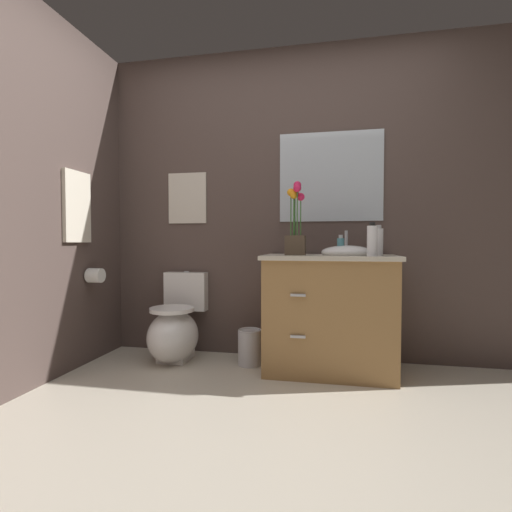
{
  "coord_description": "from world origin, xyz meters",
  "views": [
    {
      "loc": [
        0.37,
        -1.61,
        0.93
      ],
      "look_at": [
        -0.18,
        1.12,
        0.83
      ],
      "focal_mm": 26.8,
      "sensor_mm": 36.0,
      "label": 1
    }
  ],
  "objects_px": {
    "hanging_towel": "(77,207)",
    "toilet_paper_roll": "(95,275)",
    "vanity_cabinet": "(330,312)",
    "lotion_bottle": "(379,241)",
    "trash_bin": "(250,347)",
    "wall_mirror": "(330,177)",
    "wall_poster": "(187,198)",
    "soap_bottle": "(341,246)",
    "flower_vase": "(296,230)",
    "toilet": "(175,330)",
    "hand_wash_bottle": "(372,240)"
  },
  "relations": [
    {
      "from": "flower_vase",
      "to": "lotion_bottle",
      "type": "xyz_separation_m",
      "value": [
        0.57,
        0.01,
        -0.08
      ]
    },
    {
      "from": "vanity_cabinet",
      "to": "lotion_bottle",
      "type": "distance_m",
      "value": 0.61
    },
    {
      "from": "wall_mirror",
      "to": "hanging_towel",
      "type": "height_order",
      "value": "wall_mirror"
    },
    {
      "from": "toilet",
      "to": "soap_bottle",
      "type": "distance_m",
      "value": 1.43
    },
    {
      "from": "vanity_cabinet",
      "to": "hand_wash_bottle",
      "type": "height_order",
      "value": "hand_wash_bottle"
    },
    {
      "from": "flower_vase",
      "to": "hanging_towel",
      "type": "height_order",
      "value": "hanging_towel"
    },
    {
      "from": "hanging_towel",
      "to": "toilet_paper_roll",
      "type": "bearing_deg",
      "value": 66.33
    },
    {
      "from": "hanging_towel",
      "to": "toilet",
      "type": "bearing_deg",
      "value": 27.34
    },
    {
      "from": "hanging_towel",
      "to": "flower_vase",
      "type": "bearing_deg",
      "value": 8.96
    },
    {
      "from": "flower_vase",
      "to": "wall_poster",
      "type": "relative_size",
      "value": 1.24
    },
    {
      "from": "lotion_bottle",
      "to": "wall_poster",
      "type": "distance_m",
      "value": 1.61
    },
    {
      "from": "flower_vase",
      "to": "hanging_towel",
      "type": "relative_size",
      "value": 1.02
    },
    {
      "from": "trash_bin",
      "to": "wall_mirror",
      "type": "distance_m",
      "value": 1.46
    },
    {
      "from": "vanity_cabinet",
      "to": "soap_bottle",
      "type": "height_order",
      "value": "vanity_cabinet"
    },
    {
      "from": "toilet",
      "to": "vanity_cabinet",
      "type": "bearing_deg",
      "value": -1.26
    },
    {
      "from": "wall_mirror",
      "to": "flower_vase",
      "type": "bearing_deg",
      "value": -125.15
    },
    {
      "from": "trash_bin",
      "to": "wall_poster",
      "type": "relative_size",
      "value": 0.64
    },
    {
      "from": "trash_bin",
      "to": "lotion_bottle",
      "type": "bearing_deg",
      "value": -4.22
    },
    {
      "from": "flower_vase",
      "to": "soap_bottle",
      "type": "relative_size",
      "value": 3.67
    },
    {
      "from": "lotion_bottle",
      "to": "wall_poster",
      "type": "relative_size",
      "value": 0.49
    },
    {
      "from": "trash_bin",
      "to": "toilet",
      "type": "bearing_deg",
      "value": -179.63
    },
    {
      "from": "trash_bin",
      "to": "wall_poster",
      "type": "height_order",
      "value": "wall_poster"
    },
    {
      "from": "flower_vase",
      "to": "hanging_towel",
      "type": "xyz_separation_m",
      "value": [
        -1.58,
        -0.25,
        0.17
      ]
    },
    {
      "from": "soap_bottle",
      "to": "wall_poster",
      "type": "relative_size",
      "value": 0.34
    },
    {
      "from": "wall_poster",
      "to": "hanging_towel",
      "type": "xyz_separation_m",
      "value": [
        -0.62,
        -0.59,
        -0.12
      ]
    },
    {
      "from": "hand_wash_bottle",
      "to": "toilet",
      "type": "bearing_deg",
      "value": 172.06
    },
    {
      "from": "toilet",
      "to": "hand_wash_bottle",
      "type": "bearing_deg",
      "value": -7.94
    },
    {
      "from": "soap_bottle",
      "to": "flower_vase",
      "type": "bearing_deg",
      "value": -173.33
    },
    {
      "from": "flower_vase",
      "to": "trash_bin",
      "type": "distance_m",
      "value": 0.96
    },
    {
      "from": "toilet",
      "to": "hanging_towel",
      "type": "height_order",
      "value": "hanging_towel"
    },
    {
      "from": "trash_bin",
      "to": "flower_vase",
      "type": "bearing_deg",
      "value": -12.32
    },
    {
      "from": "hanging_towel",
      "to": "toilet_paper_roll",
      "type": "relative_size",
      "value": 4.73
    },
    {
      "from": "soap_bottle",
      "to": "lotion_bottle",
      "type": "relative_size",
      "value": 0.69
    },
    {
      "from": "flower_vase",
      "to": "lotion_bottle",
      "type": "distance_m",
      "value": 0.58
    },
    {
      "from": "wall_mirror",
      "to": "toilet_paper_roll",
      "type": "relative_size",
      "value": 7.27
    },
    {
      "from": "trash_bin",
      "to": "wall_poster",
      "type": "xyz_separation_m",
      "value": [
        -0.6,
        0.26,
        1.17
      ]
    },
    {
      "from": "vanity_cabinet",
      "to": "hanging_towel",
      "type": "xyz_separation_m",
      "value": [
        -1.82,
        -0.3,
        0.76
      ]
    },
    {
      "from": "hand_wash_bottle",
      "to": "trash_bin",
      "type": "relative_size",
      "value": 0.82
    },
    {
      "from": "toilet",
      "to": "wall_mirror",
      "type": "bearing_deg",
      "value": 12.62
    },
    {
      "from": "trash_bin",
      "to": "wall_mirror",
      "type": "bearing_deg",
      "value": 23.98
    },
    {
      "from": "lotion_bottle",
      "to": "trash_bin",
      "type": "distance_m",
      "value": 1.23
    },
    {
      "from": "flower_vase",
      "to": "trash_bin",
      "type": "xyz_separation_m",
      "value": [
        -0.35,
        0.08,
        -0.88
      ]
    },
    {
      "from": "toilet",
      "to": "wall_mirror",
      "type": "distance_m",
      "value": 1.72
    },
    {
      "from": "wall_poster",
      "to": "toilet_paper_roll",
      "type": "xyz_separation_m",
      "value": [
        -0.57,
        -0.46,
        -0.63
      ]
    },
    {
      "from": "hand_wash_bottle",
      "to": "hanging_towel",
      "type": "xyz_separation_m",
      "value": [
        -2.09,
        -0.12,
        0.25
      ]
    },
    {
      "from": "hand_wash_bottle",
      "to": "hanging_towel",
      "type": "distance_m",
      "value": 2.11
    },
    {
      "from": "toilet",
      "to": "trash_bin",
      "type": "bearing_deg",
      "value": 0.37
    },
    {
      "from": "flower_vase",
      "to": "soap_bottle",
      "type": "xyz_separation_m",
      "value": [
        0.32,
        0.04,
        -0.12
      ]
    },
    {
      "from": "toilet",
      "to": "lotion_bottle",
      "type": "distance_m",
      "value": 1.68
    },
    {
      "from": "soap_bottle",
      "to": "toilet",
      "type": "bearing_deg",
      "value": 178.37
    }
  ]
}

